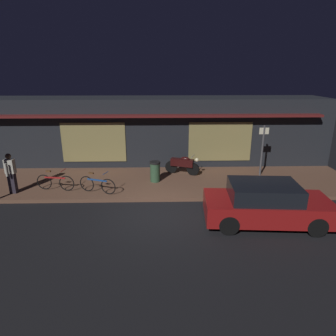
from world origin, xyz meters
The scene contains 10 objects.
ground_plane centered at (0.00, 0.00, 0.00)m, with size 60.00×60.00×0.00m, color black.
sidewalk_slab centered at (0.00, 3.00, 0.07)m, with size 18.00×4.00×0.15m, color brown.
storefront_building centered at (0.00, 6.39, 1.80)m, with size 18.00×3.30×3.60m.
motorcycle centered at (1.23, 3.91, 0.65)m, with size 1.63×0.80×0.97m.
bicycle_parked centered at (-2.43, 1.66, 0.51)m, with size 1.57×0.65×0.91m.
bicycle_extra centered at (-4.24, 1.99, 0.51)m, with size 1.64×0.44×0.91m.
person_photographer centered at (-5.87, 1.73, 1.03)m, with size 0.40×0.62×1.67m.
sign_post centered at (4.94, 3.65, 1.51)m, with size 0.44×0.09×2.40m.
trash_bin centered at (-0.09, 2.93, 0.62)m, with size 0.48×0.48×0.93m.
parked_car_near centered at (3.65, -0.79, 0.70)m, with size 4.21×2.05×1.42m.
Camera 1 is at (0.17, -9.67, 4.87)m, focal length 31.61 mm.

